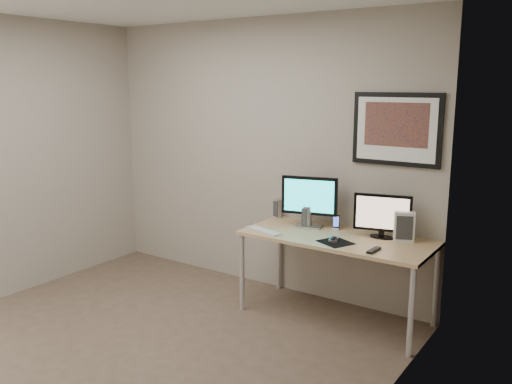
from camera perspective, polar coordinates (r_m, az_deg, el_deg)
floor at (r=4.41m, az=-12.32°, el=-15.78°), size 3.60×3.60×0.00m
room at (r=4.26m, az=-8.88°, el=6.54°), size 3.60×3.60×3.60m
desk at (r=4.63m, az=8.47°, el=-5.42°), size 1.60×0.70×0.73m
framed_art at (r=4.62m, az=14.57°, el=6.41°), size 0.75×0.04×0.60m
monitor_large at (r=4.81m, az=5.62°, el=-0.78°), size 0.49×0.21×0.46m
monitor_tv at (r=4.58m, az=13.16°, el=-2.36°), size 0.46×0.15×0.37m
speaker_left at (r=5.17m, az=2.33°, el=-1.72°), size 0.08×0.08×0.18m
speaker_right at (r=4.84m, az=5.41°, el=-2.61°), size 0.09×0.09×0.19m
phone_dock at (r=4.80m, az=8.42°, el=-3.16°), size 0.08×0.08×0.13m
keyboard at (r=4.71m, az=0.82°, el=-4.07°), size 0.40×0.21×0.01m
mousepad at (r=4.44m, az=8.37°, el=-5.26°), size 0.32×0.30×0.00m
mouse at (r=4.46m, az=8.16°, el=-4.91°), size 0.09×0.12×0.04m
remote at (r=4.26m, az=12.31°, el=-5.97°), size 0.05×0.17×0.02m
fan_unit at (r=4.57m, az=15.31°, el=-3.47°), size 0.20×0.17×0.25m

